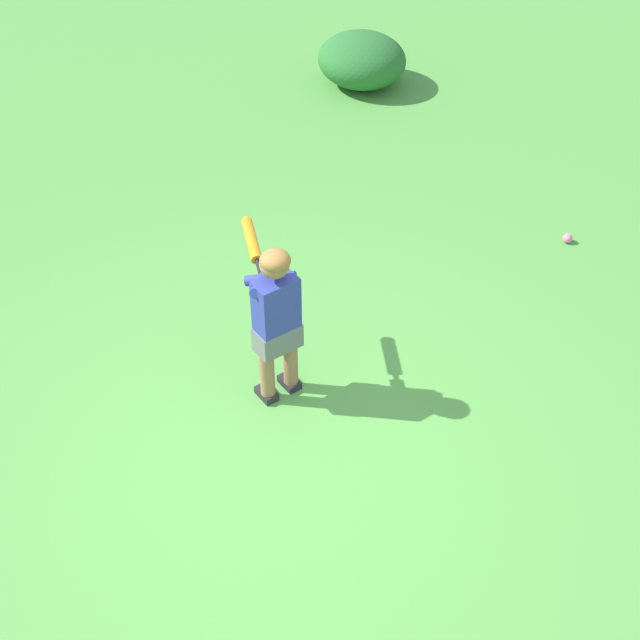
{
  "coord_description": "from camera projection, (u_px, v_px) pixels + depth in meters",
  "views": [
    {
      "loc": [
        2.72,
        -1.47,
        3.72
      ],
      "look_at": [
        -0.45,
        0.67,
        0.45
      ],
      "focal_mm": 47.02,
      "sensor_mm": 36.0,
      "label": 1
    }
  ],
  "objects": [
    {
      "name": "ground_plane",
      "position": [
        266.0,
        466.0,
        4.76
      ],
      "size": [
        40.0,
        40.0,
        0.0
      ],
      "primitive_type": "plane",
      "color": "#519942"
    },
    {
      "name": "child_batter",
      "position": [
        275.0,
        309.0,
        4.8
      ],
      "size": [
        0.74,
        0.37,
        1.08
      ],
      "color": "#232328",
      "rests_on": "ground"
    },
    {
      "name": "play_ball_behind_batter",
      "position": [
        568.0,
        238.0,
        6.41
      ],
      "size": [
        0.07,
        0.07,
        0.07
      ],
      "primitive_type": "sphere",
      "color": "pink",
      "rests_on": "ground"
    },
    {
      "name": "shrub_right_background",
      "position": [
        362.0,
        60.0,
        8.39
      ],
      "size": [
        0.93,
        0.86,
        0.52
      ],
      "primitive_type": "ellipsoid",
      "color": "#286B2D",
      "rests_on": "ground"
    }
  ]
}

